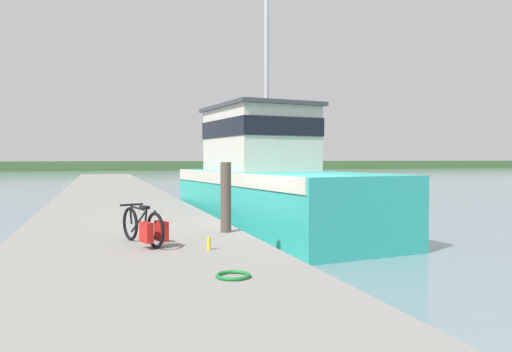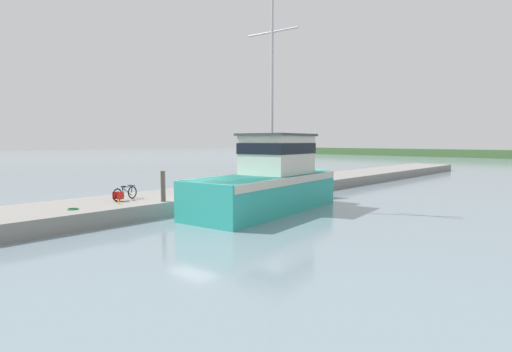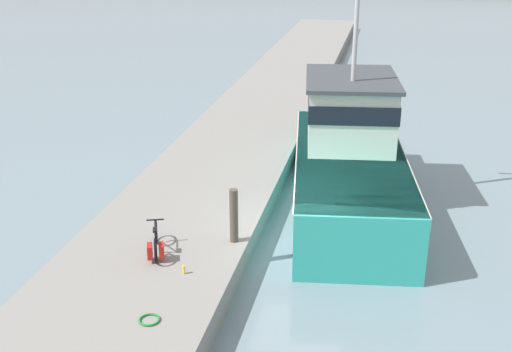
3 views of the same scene
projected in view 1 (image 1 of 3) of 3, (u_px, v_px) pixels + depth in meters
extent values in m
plane|color=gray|center=(283.00, 253.00, 11.74)|extent=(320.00, 320.00, 0.00)
cube|color=gray|center=(129.00, 246.00, 10.68)|extent=(4.53, 80.00, 0.70)
cube|color=#426638|center=(274.00, 165.00, 101.57)|extent=(180.00, 5.00, 1.74)
cube|color=teal|center=(276.00, 202.00, 15.13)|extent=(4.45, 9.63, 1.83)
cone|color=teal|center=(213.00, 191.00, 20.08)|extent=(1.94, 1.88, 1.74)
cube|color=beige|center=(276.00, 177.00, 15.10)|extent=(4.49, 9.45, 0.37)
cube|color=beige|center=(259.00, 140.00, 16.11)|extent=(3.04, 3.81, 1.98)
cube|color=black|center=(259.00, 129.00, 16.10)|extent=(3.10, 3.89, 0.55)
cube|color=#3D4247|center=(259.00, 108.00, 16.07)|extent=(3.29, 4.12, 0.12)
torus|color=black|center=(155.00, 230.00, 8.40)|extent=(0.26, 0.60, 0.62)
torus|color=black|center=(130.00, 224.00, 9.23)|extent=(0.26, 0.60, 0.62)
cylinder|color=black|center=(151.00, 233.00, 8.54)|extent=(0.15, 0.34, 0.17)
cylinder|color=black|center=(145.00, 222.00, 8.71)|extent=(0.08, 0.14, 0.47)
cylinder|color=black|center=(150.00, 219.00, 8.57)|extent=(0.19, 0.45, 0.35)
cylinder|color=black|center=(139.00, 221.00, 8.92)|extent=(0.26, 0.64, 0.48)
cylinder|color=black|center=(138.00, 208.00, 8.95)|extent=(0.22, 0.52, 0.05)
cylinder|color=black|center=(131.00, 216.00, 9.20)|extent=(0.07, 0.10, 0.32)
cylinder|color=black|center=(131.00, 205.00, 9.17)|extent=(0.43, 0.19, 0.04)
cube|color=black|center=(145.00, 207.00, 8.72)|extent=(0.18, 0.26, 0.05)
cube|color=red|center=(146.00, 232.00, 8.35)|extent=(0.22, 0.34, 0.34)
cube|color=red|center=(162.00, 231.00, 8.52)|extent=(0.22, 0.34, 0.34)
cylinder|color=#51473D|center=(226.00, 197.00, 10.26)|extent=(0.22, 0.22, 1.44)
torus|color=#197A2D|center=(233.00, 275.00, 6.36)|extent=(0.45, 0.45, 0.05)
cylinder|color=yellow|center=(209.00, 243.00, 8.28)|extent=(0.06, 0.06, 0.21)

